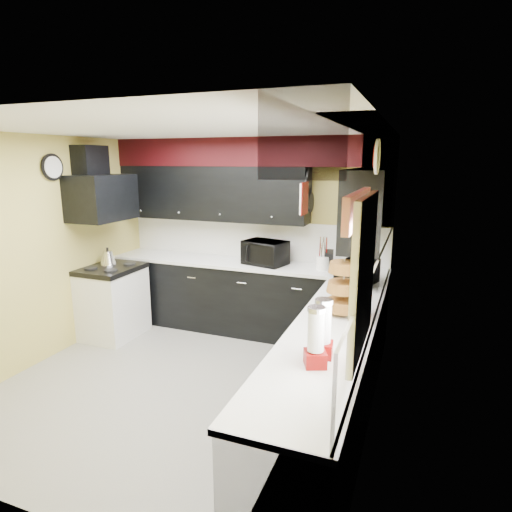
{
  "coord_description": "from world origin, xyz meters",
  "views": [
    {
      "loc": [
        2.07,
        -3.46,
        2.23
      ],
      "look_at": [
        0.49,
        0.67,
        1.23
      ],
      "focal_mm": 30.0,
      "sensor_mm": 36.0,
      "label": 1
    }
  ],
  "objects": [
    {
      "name": "valance",
      "position": [
        1.73,
        -0.9,
        1.95
      ],
      "size": [
        0.04,
        0.88,
        0.2
      ],
      "primitive_type": "cube",
      "color": "red",
      "rests_on": "wall_right"
    },
    {
      "name": "upper_right",
      "position": [
        1.62,
        0.9,
        1.8
      ],
      "size": [
        0.35,
        1.8,
        0.7
      ],
      "primitive_type": "cube",
      "color": "black",
      "rests_on": "wall_right"
    },
    {
      "name": "upper_back",
      "position": [
        -0.5,
        1.62,
        1.8
      ],
      "size": [
        2.6,
        0.35,
        0.7
      ],
      "primitive_type": "cube",
      "color": "black",
      "rests_on": "wall_back"
    },
    {
      "name": "pan_mid",
      "position": [
        0.82,
        1.42,
        1.75
      ],
      "size": [
        0.03,
        0.28,
        0.46
      ],
      "primitive_type": null,
      "color": "black",
      "rests_on": "upper_back"
    },
    {
      "name": "knife_block",
      "position": [
        1.1,
        1.53,
        1.05
      ],
      "size": [
        0.12,
        0.16,
        0.22
      ],
      "primitive_type": "cube",
      "rotation": [
        0.0,
        0.0,
        0.15
      ],
      "color": "black",
      "rests_on": "counter_back"
    },
    {
      "name": "deco_plate",
      "position": [
        1.77,
        -0.35,
        2.25
      ],
      "size": [
        0.03,
        0.24,
        0.24
      ],
      "primitive_type": null,
      "color": "white",
      "rests_on": "wall_right"
    },
    {
      "name": "ground",
      "position": [
        0.0,
        0.0,
        0.0
      ],
      "size": [
        3.6,
        3.6,
        0.0
      ],
      "primitive_type": "plane",
      "color": "gray",
      "rests_on": "ground"
    },
    {
      "name": "window",
      "position": [
        1.79,
        -0.9,
        1.55
      ],
      "size": [
        0.03,
        0.86,
        0.96
      ],
      "primitive_type": null,
      "color": "white",
      "rests_on": "wall_right"
    },
    {
      "name": "cab_right",
      "position": [
        1.5,
        -0.3,
        0.45
      ],
      "size": [
        0.6,
        3.0,
        0.9
      ],
      "primitive_type": "cube",
      "color": "black",
      "rests_on": "ground"
    },
    {
      "name": "hood_duct",
      "position": [
        -1.68,
        0.75,
        2.2
      ],
      "size": [
        0.24,
        0.4,
        0.4
      ],
      "primitive_type": "cube",
      "color": "black",
      "rests_on": "wall_left"
    },
    {
      "name": "splash_right",
      "position": [
        1.79,
        0.0,
        1.19
      ],
      "size": [
        0.02,
        3.6,
        0.5
      ],
      "primitive_type": "cube",
      "color": "white",
      "rests_on": "counter_right"
    },
    {
      "name": "soffit_right",
      "position": [
        1.62,
        -0.18,
        2.33
      ],
      "size": [
        0.36,
        3.24,
        0.35
      ],
      "primitive_type": "cube",
      "color": "black",
      "rests_on": "wall_right"
    },
    {
      "name": "wall_back",
      "position": [
        0.0,
        1.8,
        1.25
      ],
      "size": [
        3.6,
        0.06,
        2.5
      ],
      "primitive_type": "cube",
      "color": "#E0C666",
      "rests_on": "ground"
    },
    {
      "name": "wall_left",
      "position": [
        -1.8,
        0.0,
        1.25
      ],
      "size": [
        0.06,
        3.6,
        2.5
      ],
      "primitive_type": "cube",
      "color": "#E0C666",
      "rests_on": "ground"
    },
    {
      "name": "baskets",
      "position": [
        1.52,
        0.05,
        1.18
      ],
      "size": [
        0.27,
        0.27,
        0.5
      ],
      "primitive_type": null,
      "color": "brown",
      "rests_on": "upper_right"
    },
    {
      "name": "cooktop",
      "position": [
        -1.5,
        0.75,
        0.89
      ],
      "size": [
        0.62,
        0.77,
        0.06
      ],
      "primitive_type": "cube",
      "color": "black",
      "rests_on": "stove"
    },
    {
      "name": "soffit_back",
      "position": [
        0.0,
        1.62,
        2.33
      ],
      "size": [
        3.6,
        0.36,
        0.35
      ],
      "primitive_type": "cube",
      "color": "black",
      "rests_on": "wall_back"
    },
    {
      "name": "cut_board",
      "position": [
        0.83,
        1.3,
        1.8
      ],
      "size": [
        0.03,
        0.26,
        0.35
      ],
      "primitive_type": "cube",
      "color": "white",
      "rests_on": "upper_back"
    },
    {
      "name": "splash_back",
      "position": [
        0.0,
        1.79,
        1.19
      ],
      "size": [
        3.6,
        0.02,
        0.5
      ],
      "primitive_type": "cube",
      "color": "white",
      "rests_on": "counter_back"
    },
    {
      "name": "dispenser_a",
      "position": [
        1.52,
        -0.97,
        1.12
      ],
      "size": [
        0.18,
        0.18,
        0.36
      ],
      "primitive_type": null,
      "rotation": [
        0.0,
        0.0,
        0.41
      ],
      "color": "maroon",
      "rests_on": "counter_right"
    },
    {
      "name": "ceiling",
      "position": [
        0.0,
        0.0,
        2.5
      ],
      "size": [
        3.6,
        3.6,
        0.06
      ],
      "primitive_type": "cube",
      "color": "white",
      "rests_on": "wall_back"
    },
    {
      "name": "dispenser_b",
      "position": [
        1.53,
        -0.82,
        1.12
      ],
      "size": [
        0.15,
        0.15,
        0.37
      ],
      "primitive_type": null,
      "rotation": [
        0.0,
        0.0,
        0.11
      ],
      "color": "maroon",
      "rests_on": "counter_right"
    },
    {
      "name": "pan_low",
      "position": [
        0.82,
        1.68,
        1.72
      ],
      "size": [
        0.03,
        0.24,
        0.42
      ],
      "primitive_type": null,
      "color": "black",
      "rests_on": "upper_back"
    },
    {
      "name": "utensil_crock",
      "position": [
        1.04,
        1.47,
        1.02
      ],
      "size": [
        0.19,
        0.19,
        0.17
      ],
      "primitive_type": "cylinder",
      "rotation": [
        0.0,
        0.0,
        0.21
      ],
      "color": "white",
      "rests_on": "counter_back"
    },
    {
      "name": "counter_back",
      "position": [
        0.0,
        1.5,
        0.92
      ],
      "size": [
        3.62,
        0.64,
        0.04
      ],
      "primitive_type": "cube",
      "color": "white",
      "rests_on": "cab_back"
    },
    {
      "name": "clock",
      "position": [
        -1.77,
        0.25,
        2.15
      ],
      "size": [
        0.03,
        0.3,
        0.3
      ],
      "primitive_type": null,
      "color": "black",
      "rests_on": "wall_left"
    },
    {
      "name": "stove",
      "position": [
        -1.5,
        0.75,
        0.43
      ],
      "size": [
        0.6,
        0.75,
        0.86
      ],
      "primitive_type": "cube",
      "color": "white",
      "rests_on": "ground"
    },
    {
      "name": "toaster_oven",
      "position": [
        0.3,
        1.49,
        1.09
      ],
      "size": [
        0.61,
        0.54,
        0.3
      ],
      "primitive_type": "imported",
      "rotation": [
        0.0,
        0.0,
        -0.25
      ],
      "color": "black",
      "rests_on": "counter_back"
    },
    {
      "name": "microwave",
      "position": [
        1.51,
        0.99,
        1.07
      ],
      "size": [
        0.44,
        0.54,
        0.26
      ],
      "primitive_type": "imported",
      "rotation": [
        0.0,
        0.0,
        1.27
      ],
      "color": "black",
      "rests_on": "counter_right"
    },
    {
      "name": "kettle",
      "position": [
        -1.61,
        0.84,
        1.01
      ],
      "size": [
        0.19,
        0.19,
        0.17
      ],
      "primitive_type": null,
      "rotation": [
        0.0,
        0.0,
        0.01
      ],
      "color": "silver",
      "rests_on": "cooktop"
    },
    {
      "name": "cab_back",
      "position": [
        0.0,
        1.5,
        0.45
      ],
      "size": [
        3.6,
        0.6,
        0.9
      ],
      "primitive_type": "cube",
      "color": "black",
      "rests_on": "ground"
    },
    {
      "name": "counter_right",
      "position": [
        1.5,
        -0.3,
        0.92
      ],
      "size": [
        0.64,
        3.02,
        0.04
      ],
      "primitive_type": "cube",
      "color": "white",
      "rests_on": "cab_right"
    },
    {
      "name": "hood",
      "position": [
        -1.55,
        0.75,
        1.78
      ],
      "size": [
        0.5,
        0.78,
        0.55
      ],
      "primitive_type": "cube",
      "color": "black",
      "rests_on": "wall_left"
    },
    {
      "name": "wall_right",
      "position": [
        1.8,
        0.0,
        1.25
      ],
      "size": [
        0.06,
        3.6,
        2.5
      ],
      "primitive_type": "cube",
      "color": "#E0C666",
      "rests_on": "ground"
    },
    {
      "name": "pan_top",
      "position": [
        0.82,
        1.55,
        2.0
      ],
      "size": [
        0.03,
        0.22,
        0.4
      ],
      "primitive_type": null,
      "color": "black",
      "rests_on": "upper_back"
    }
  ]
}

